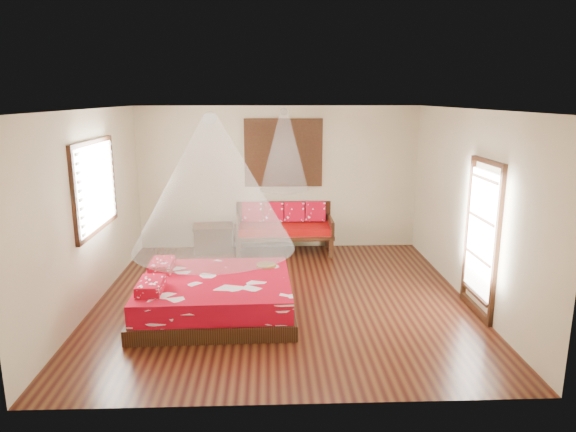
% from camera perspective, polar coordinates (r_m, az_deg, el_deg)
% --- Properties ---
extents(room, '(5.54, 5.54, 2.84)m').
position_cam_1_polar(room, '(7.44, -0.66, 0.94)').
color(room, black).
rests_on(room, ground).
extents(bed, '(2.20, 2.00, 0.64)m').
position_cam_1_polar(bed, '(7.34, -8.15, -8.76)').
color(bed, black).
rests_on(bed, floor).
extents(daybed, '(1.87, 0.83, 0.96)m').
position_cam_1_polar(daybed, '(9.96, -0.44, -1.08)').
color(daybed, black).
rests_on(daybed, floor).
extents(storage_chest, '(0.82, 0.63, 0.53)m').
position_cam_1_polar(storage_chest, '(10.15, -8.29, -2.45)').
color(storage_chest, black).
rests_on(storage_chest, floor).
extents(shutter_panel, '(1.52, 0.06, 1.32)m').
position_cam_1_polar(shutter_panel, '(10.05, -0.52, 7.03)').
color(shutter_panel, black).
rests_on(shutter_panel, wall_back).
extents(window_left, '(0.10, 1.74, 1.34)m').
position_cam_1_polar(window_left, '(7.98, -20.57, 3.13)').
color(window_left, black).
rests_on(window_left, wall_left).
extents(glazed_door, '(0.08, 1.02, 2.16)m').
position_cam_1_polar(glazed_door, '(7.52, 20.67, -2.39)').
color(glazed_door, black).
rests_on(glazed_door, floor).
extents(wine_tray, '(0.30, 0.30, 0.24)m').
position_cam_1_polar(wine_tray, '(7.69, -2.44, -5.12)').
color(wine_tray, brown).
rests_on(wine_tray, bed).
extents(mosquito_net_main, '(2.20, 2.20, 1.80)m').
position_cam_1_polar(mosquito_net_main, '(6.90, -8.41, 3.64)').
color(mosquito_net_main, white).
rests_on(mosquito_net_main, ceiling).
extents(mosquito_net_daybed, '(0.91, 0.91, 1.50)m').
position_cam_1_polar(mosquito_net_daybed, '(9.57, -0.43, 7.32)').
color(mosquito_net_daybed, white).
rests_on(mosquito_net_daybed, ceiling).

